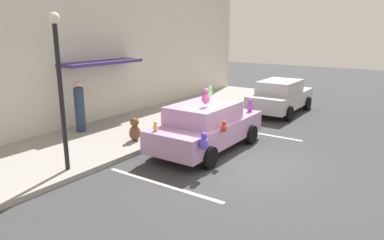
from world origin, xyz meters
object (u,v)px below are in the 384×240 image
at_px(plush_covered_car, 207,126).
at_px(teddy_bear_on_sidewalk, 135,130).
at_px(pedestrian_near_shopfront, 80,108).
at_px(parked_sedan_behind, 280,96).
at_px(street_lamp_post, 59,77).

distance_m(plush_covered_car, teddy_bear_on_sidewalk, 2.49).
bearing_deg(plush_covered_car, pedestrian_near_shopfront, 104.83).
distance_m(parked_sedan_behind, street_lamp_post, 10.64).
relative_size(street_lamp_post, pedestrian_near_shopfront, 2.17).
height_order(street_lamp_post, pedestrian_near_shopfront, street_lamp_post).
bearing_deg(parked_sedan_behind, teddy_bear_on_sidewalk, 162.59).
bearing_deg(pedestrian_near_shopfront, street_lamp_post, -134.19).
distance_m(teddy_bear_on_sidewalk, street_lamp_post, 3.62).
relative_size(plush_covered_car, teddy_bear_on_sidewalk, 5.46).
height_order(plush_covered_car, teddy_bear_on_sidewalk, plush_covered_car).
xyz_separation_m(plush_covered_car, pedestrian_near_shopfront, (-1.24, 4.69, 0.22)).
height_order(teddy_bear_on_sidewalk, street_lamp_post, street_lamp_post).
bearing_deg(street_lamp_post, plush_covered_car, -27.46).
relative_size(plush_covered_car, street_lamp_post, 1.07).
bearing_deg(parked_sedan_behind, pedestrian_near_shopfront, 148.49).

